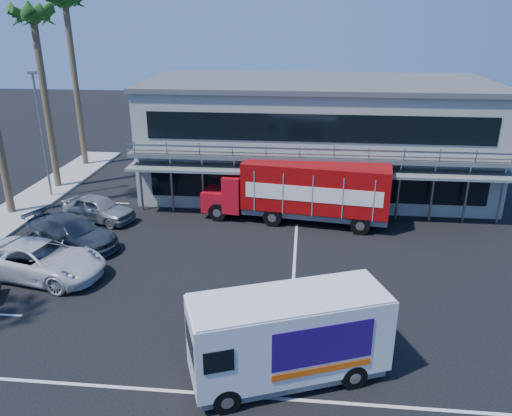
{
  "coord_description": "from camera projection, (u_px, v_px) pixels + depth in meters",
  "views": [
    {
      "loc": [
        2.28,
        -18.43,
        11.26
      ],
      "look_at": [
        -0.0,
        4.52,
        2.3
      ],
      "focal_mm": 35.0,
      "sensor_mm": 36.0,
      "label": 1
    }
  ],
  "objects": [
    {
      "name": "parked_car_d",
      "position": [
        72.0,
        232.0,
        25.69
      ],
      "size": [
        5.82,
        4.23,
        1.57
      ],
      "primitive_type": "imported",
      "rotation": [
        0.0,
        0.0,
        1.14
      ],
      "color": "#343C46",
      "rests_on": "ground"
    },
    {
      "name": "parked_car_e",
      "position": [
        99.0,
        208.0,
        28.98
      ],
      "size": [
        4.72,
        3.06,
        1.49
      ],
      "primitive_type": "imported",
      "rotation": [
        0.0,
        0.0,
        1.25
      ],
      "color": "gray",
      "rests_on": "ground"
    },
    {
      "name": "white_van",
      "position": [
        289.0,
        336.0,
        15.97
      ],
      "size": [
        6.69,
        4.26,
        3.09
      ],
      "rotation": [
        0.0,
        0.0,
        0.36
      ],
      "color": "silver",
      "rests_on": "ground"
    },
    {
      "name": "light_pole_far",
      "position": [
        41.0,
        130.0,
        31.27
      ],
      "size": [
        0.5,
        0.25,
        8.09
      ],
      "color": "gray",
      "rests_on": "ground"
    },
    {
      "name": "parked_car_c",
      "position": [
        41.0,
        260.0,
        22.7
      ],
      "size": [
        6.4,
        3.85,
        1.66
      ],
      "primitive_type": "imported",
      "rotation": [
        0.0,
        0.0,
        1.38
      ],
      "color": "silver",
      "rests_on": "ground"
    },
    {
      "name": "palm_f",
      "position": [
        66.0,
        12.0,
        35.78
      ],
      "size": [
        2.8,
        2.8,
        13.25
      ],
      "color": "brown",
      "rests_on": "ground"
    },
    {
      "name": "red_truck",
      "position": [
        303.0,
        189.0,
        28.45
      ],
      "size": [
        10.86,
        3.92,
        3.57
      ],
      "rotation": [
        0.0,
        0.0,
        -0.14
      ],
      "color": "#B30E1A",
      "rests_on": "ground"
    },
    {
      "name": "palm_e",
      "position": [
        34.0,
        27.0,
        30.97
      ],
      "size": [
        2.8,
        2.8,
        12.25
      ],
      "color": "brown",
      "rests_on": "ground"
    },
    {
      "name": "ground",
      "position": [
        246.0,
        296.0,
        21.39
      ],
      "size": [
        120.0,
        120.0,
        0.0
      ],
      "primitive_type": "plane",
      "color": "black",
      "rests_on": "ground"
    },
    {
      "name": "building",
      "position": [
        315.0,
        135.0,
        33.64
      ],
      "size": [
        22.4,
        12.0,
        7.3
      ],
      "color": "gray",
      "rests_on": "ground"
    }
  ]
}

